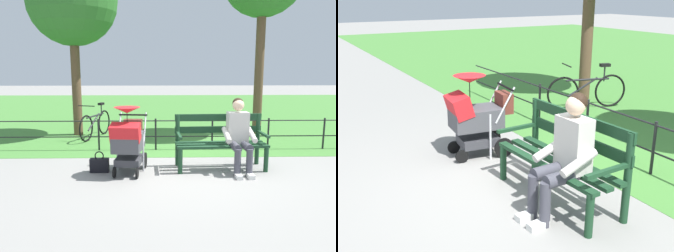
% 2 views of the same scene
% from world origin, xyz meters
% --- Properties ---
extents(ground_plane, '(60.00, 60.00, 0.00)m').
position_xyz_m(ground_plane, '(0.00, 0.00, 0.00)').
color(ground_plane, gray).
extents(grass_lawn, '(40.00, 16.00, 0.01)m').
position_xyz_m(grass_lawn, '(0.00, -8.80, 0.00)').
color(grass_lawn, '#478438').
rests_on(grass_lawn, ground).
extents(park_bench, '(1.62, 0.67, 0.96)m').
position_xyz_m(park_bench, '(-0.55, -0.12, 0.53)').
color(park_bench, '#193D23').
rests_on(park_bench, ground).
extents(person_on_bench, '(0.55, 0.74, 1.28)m').
position_xyz_m(person_on_bench, '(-0.84, 0.11, 0.68)').
color(person_on_bench, '#42424C').
rests_on(person_on_bench, ground).
extents(stroller, '(0.59, 0.93, 1.15)m').
position_xyz_m(stroller, '(1.07, 0.17, 0.59)').
color(stroller, black).
rests_on(stroller, ground).
extents(handbag, '(0.32, 0.14, 0.37)m').
position_xyz_m(handbag, '(1.58, 0.10, 0.13)').
color(handbag, black).
rests_on(handbag, ground).
extents(park_fence, '(8.77, 0.04, 0.70)m').
position_xyz_m(park_fence, '(-0.50, -1.46, 0.42)').
color(park_fence, black).
rests_on(park_fence, ground).
extents(tree_near_bench, '(2.31, 2.31, 4.66)m').
position_xyz_m(tree_near_bench, '(2.75, -3.21, 3.47)').
color(tree_near_bench, brown).
rests_on(tree_near_bench, ground).
extents(bicycle, '(0.59, 1.60, 0.89)m').
position_xyz_m(bicycle, '(2.20, -2.82, 0.36)').
color(bicycle, black).
rests_on(bicycle, ground).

